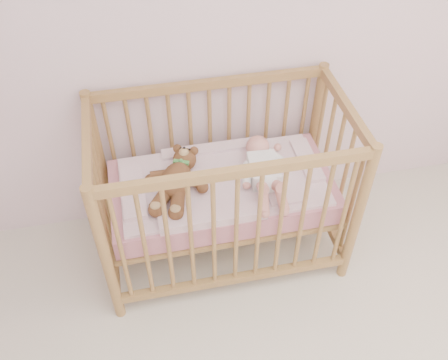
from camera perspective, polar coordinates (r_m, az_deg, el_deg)
name	(u,v)px	position (r m, az deg, el deg)	size (l,w,h in m)	color
wall_back	(244,7)	(2.62, 2.33, 19.11)	(4.00, 0.02, 2.70)	silver
crib	(222,189)	(2.76, -0.21, -1.05)	(1.36, 0.76, 1.00)	#9D7142
mattress	(222,191)	(2.77, -0.21, -1.27)	(1.22, 0.62, 0.13)	#C97D87
blanket	(222,181)	(2.72, -0.22, -0.17)	(1.10, 0.58, 0.06)	pink
baby	(264,168)	(2.70, 4.56, 1.36)	(0.28, 0.59, 0.14)	white
teddy_bear	(176,180)	(2.62, -5.51, 0.05)	(0.36, 0.51, 0.14)	brown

